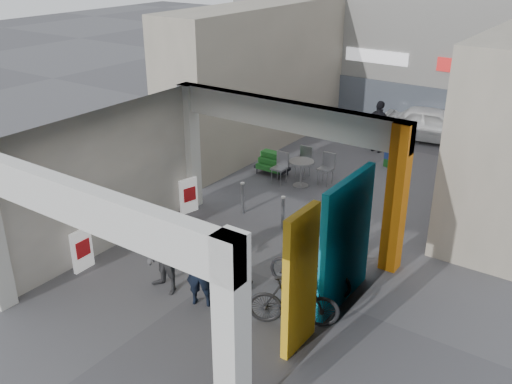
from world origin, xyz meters
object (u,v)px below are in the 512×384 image
Objects in this scene: border_collie at (241,280)px; man_with_dog at (200,269)px; bicycle_front at (310,270)px; man_crates at (379,127)px; man_elderly at (319,249)px; man_back_turned at (163,256)px; cafe_set at (302,171)px; bicycle_rear at (294,301)px; produce_stand at (272,166)px; white_van at (435,125)px.

man_with_dog is at bearing -136.01° from border_collie.
man_crates is at bearing 8.43° from bicycle_front.
man_back_turned is at bearing -151.26° from man_elderly.
cafe_set is 5.76m from man_elderly.
man_with_dog is at bearing 12.38° from man_back_turned.
cafe_set is 0.90× the size of bicycle_rear.
man_back_turned is 0.92× the size of man_crates.
man_crates reaches higher than man_with_dog.
bicycle_front is (4.34, -5.11, 0.21)m from produce_stand.
cafe_set is 7.09m from man_with_dog.
border_collie is at bearing -145.84° from man_elderly.
man_back_turned is 3.36m from man_elderly.
man_back_turned reaches higher than bicycle_rear.
produce_stand is at bearing 112.41° from man_back_turned.
bicycle_rear is at bearing -170.85° from bicycle_front.
produce_stand is at bearing 33.65° from bicycle_front.
produce_stand is 0.65× the size of man_elderly.
bicycle_rear reaches higher than bicycle_front.
man_with_dog reaches higher than bicycle_front.
man_with_dog is 10.87m from man_crates.
border_collie is 0.40× the size of man_elderly.
bicycle_front is 1.04× the size of bicycle_rear.
man_crates is (-1.25, 9.97, 0.66)m from border_collie.
produce_stand is 7.02m from white_van.
man_back_turned is at bearing -166.60° from border_collie.
man_back_turned is (0.70, -6.96, 0.51)m from cafe_set.
man_elderly is at bearing -14.83° from bicycle_rear.
man_back_turned is at bearing 98.92° from man_crates.
man_elderly is 0.89× the size of bicycle_front.
man_elderly is at bearing -150.55° from man_with_dog.
border_collie is 0.18× the size of white_van.
border_collie is 0.36× the size of bicycle_front.
man_elderly is at bearing 178.39° from white_van.
man_elderly is (4.34, -4.72, 0.56)m from produce_stand.
bicycle_front is 0.50× the size of white_van.
man_back_turned reaches higher than border_collie.
cafe_set is 1.50× the size of produce_stand.
cafe_set is 6.35m from border_collie.
man_with_dog is at bearing 170.47° from white_van.
man_crates is 0.49× the size of white_van.
bicycle_rear is 0.48× the size of white_van.
produce_stand is at bearing 95.72° from border_collie.
man_elderly is 0.52m from bicycle_front.
white_van is (3.14, 6.27, 0.36)m from produce_stand.
white_van is (0.01, 12.25, 0.38)m from border_collie.
man_with_dog is 0.91× the size of man_crates.
bicycle_rear is at bearing 114.51° from man_crates.
cafe_set is 1.11m from produce_stand.
bicycle_rear is at bearing 18.94° from man_back_turned.
man_with_dog is at bearing 130.83° from bicycle_front.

